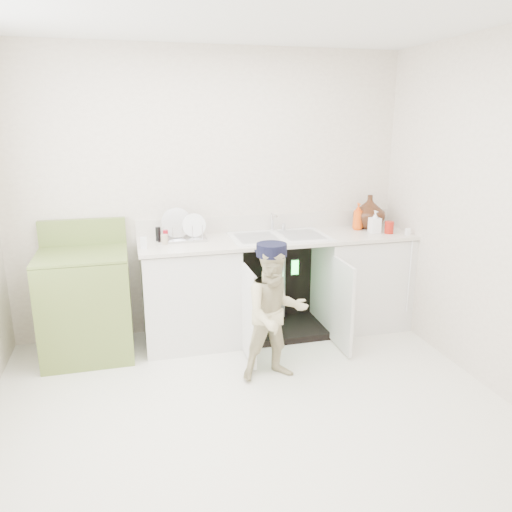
{
  "coord_description": "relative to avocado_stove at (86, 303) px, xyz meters",
  "views": [
    {
      "loc": [
        -0.73,
        -2.87,
        1.92
      ],
      "look_at": [
        0.21,
        0.7,
        0.89
      ],
      "focal_mm": 35.0,
      "sensor_mm": 36.0,
      "label": 1
    }
  ],
  "objects": [
    {
      "name": "repair_worker",
      "position": [
        1.38,
        -0.77,
        0.08
      ],
      "size": [
        0.6,
        0.67,
        1.05
      ],
      "rotation": [
        0.0,
        0.0,
        0.04
      ],
      "color": "beige",
      "rests_on": "ground"
    },
    {
      "name": "counter_run",
      "position": [
        1.68,
        0.03,
        0.02
      ],
      "size": [
        2.44,
        1.02,
        1.21
      ],
      "color": "white",
      "rests_on": "ground"
    },
    {
      "name": "ground",
      "position": [
        1.1,
        -1.18,
        -0.45
      ],
      "size": [
        3.5,
        3.5,
        0.0
      ],
      "primitive_type": "plane",
      "color": "silver",
      "rests_on": "ground"
    },
    {
      "name": "room_shell",
      "position": [
        1.1,
        -1.18,
        0.8
      ],
      "size": [
        6.0,
        5.5,
        1.26
      ],
      "color": "#EEE2CC",
      "rests_on": "ground"
    },
    {
      "name": "avocado_stove",
      "position": [
        0.0,
        0.0,
        0.0
      ],
      "size": [
        0.7,
        0.65,
        1.09
      ],
      "color": "olive",
      "rests_on": "ground"
    }
  ]
}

